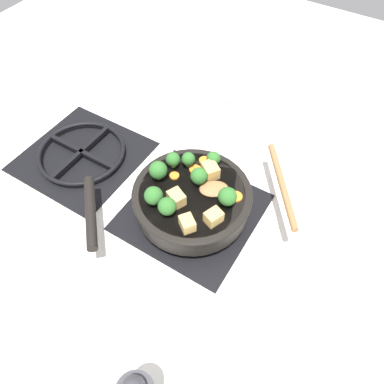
% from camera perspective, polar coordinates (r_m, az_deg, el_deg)
% --- Properties ---
extents(ground_plane, '(2.40, 2.40, 0.00)m').
position_cam_1_polar(ground_plane, '(0.94, 0.00, -3.12)').
color(ground_plane, white).
extents(front_burner_grate, '(0.31, 0.31, 0.03)m').
position_cam_1_polar(front_burner_grate, '(0.93, 0.00, -2.70)').
color(front_burner_grate, black).
rests_on(front_burner_grate, ground_plane).
extents(rear_burner_grate, '(0.31, 0.31, 0.03)m').
position_cam_1_polar(rear_burner_grate, '(1.09, -16.40, 5.59)').
color(rear_burner_grate, black).
rests_on(rear_burner_grate, ground_plane).
extents(skillet_pan, '(0.38, 0.39, 0.06)m').
position_cam_1_polar(skillet_pan, '(0.89, -0.21, -1.02)').
color(skillet_pan, black).
rests_on(skillet_pan, front_burner_grate).
extents(wooden_spoon, '(0.24, 0.25, 0.02)m').
position_cam_1_polar(wooden_spoon, '(0.88, 9.42, 0.87)').
color(wooden_spoon, olive).
rests_on(wooden_spoon, skillet_pan).
extents(tofu_cube_center_large, '(0.04, 0.05, 0.03)m').
position_cam_1_polar(tofu_cube_center_large, '(0.84, -2.40, -0.94)').
color(tofu_cube_center_large, tan).
rests_on(tofu_cube_center_large, skillet_pan).
extents(tofu_cube_near_handle, '(0.04, 0.04, 0.03)m').
position_cam_1_polar(tofu_cube_near_handle, '(0.81, 3.30, -3.83)').
color(tofu_cube_near_handle, tan).
rests_on(tofu_cube_near_handle, skillet_pan).
extents(tofu_cube_east_chunk, '(0.04, 0.05, 0.03)m').
position_cam_1_polar(tofu_cube_east_chunk, '(0.80, -0.73, -4.81)').
color(tofu_cube_east_chunk, tan).
rests_on(tofu_cube_east_chunk, skillet_pan).
extents(tofu_cube_west_chunk, '(0.05, 0.05, 0.03)m').
position_cam_1_polar(tofu_cube_west_chunk, '(0.89, 2.82, 3.31)').
color(tofu_cube_west_chunk, tan).
rests_on(tofu_cube_west_chunk, skillet_pan).
extents(broccoli_floret_near_spoon, '(0.03, 0.03, 0.04)m').
position_cam_1_polar(broccoli_floret_near_spoon, '(0.90, -0.56, 5.02)').
color(broccoli_floret_near_spoon, '#709956').
rests_on(broccoli_floret_near_spoon, skillet_pan).
extents(broccoli_floret_center_top, '(0.04, 0.04, 0.05)m').
position_cam_1_polar(broccoli_floret_center_top, '(0.83, -5.88, -0.58)').
color(broccoli_floret_center_top, '#709956').
rests_on(broccoli_floret_center_top, skillet_pan).
extents(broccoli_floret_east_rim, '(0.04, 0.04, 0.05)m').
position_cam_1_polar(broccoli_floret_east_rim, '(0.83, 5.42, -0.70)').
color(broccoli_floret_east_rim, '#709956').
rests_on(broccoli_floret_east_rim, skillet_pan).
extents(broccoli_floret_west_rim, '(0.04, 0.04, 0.05)m').
position_cam_1_polar(broccoli_floret_west_rim, '(0.86, 0.98, 2.48)').
color(broccoli_floret_west_rim, '#709956').
rests_on(broccoli_floret_west_rim, skillet_pan).
extents(broccoli_floret_north_edge, '(0.04, 0.04, 0.05)m').
position_cam_1_polar(broccoli_floret_north_edge, '(0.81, -3.81, -2.21)').
color(broccoli_floret_north_edge, '#709956').
rests_on(broccoli_floret_north_edge, skillet_pan).
extents(broccoli_floret_south_cluster, '(0.03, 0.03, 0.04)m').
position_cam_1_polar(broccoli_floret_south_cluster, '(0.90, 3.50, 5.00)').
color(broccoli_floret_south_cluster, '#709956').
rests_on(broccoli_floret_south_cluster, skillet_pan).
extents(broccoli_floret_mid_floret, '(0.03, 0.03, 0.04)m').
position_cam_1_polar(broccoli_floret_mid_floret, '(0.90, -2.92, 4.96)').
color(broccoli_floret_mid_floret, '#709956').
rests_on(broccoli_floret_mid_floret, skillet_pan).
extents(broccoli_floret_small_inner, '(0.04, 0.04, 0.05)m').
position_cam_1_polar(broccoli_floret_small_inner, '(0.88, -5.18, 3.32)').
color(broccoli_floret_small_inner, '#709956').
rests_on(broccoli_floret_small_inner, skillet_pan).
extents(carrot_slice_orange_thin, '(0.03, 0.03, 0.01)m').
position_cam_1_polar(carrot_slice_orange_thin, '(0.93, 1.91, 4.80)').
color(carrot_slice_orange_thin, orange).
rests_on(carrot_slice_orange_thin, skillet_pan).
extents(carrot_slice_near_center, '(0.02, 0.02, 0.01)m').
position_cam_1_polar(carrot_slice_near_center, '(0.90, -2.71, 2.49)').
color(carrot_slice_near_center, orange).
rests_on(carrot_slice_near_center, skillet_pan).
extents(carrot_slice_edge_slice, '(0.03, 0.03, 0.01)m').
position_cam_1_polar(carrot_slice_edge_slice, '(0.86, 6.70, -0.71)').
color(carrot_slice_edge_slice, orange).
rests_on(carrot_slice_edge_slice, skillet_pan).
extents(carrot_slice_under_broccoli, '(0.03, 0.03, 0.01)m').
position_cam_1_polar(carrot_slice_under_broccoli, '(0.91, 0.50, 3.45)').
color(carrot_slice_under_broccoli, orange).
rests_on(carrot_slice_under_broccoli, skillet_pan).
extents(salt_shaker, '(0.04, 0.04, 0.09)m').
position_cam_1_polar(salt_shaker, '(1.14, 6.07, 12.21)').
color(salt_shaker, white).
rests_on(salt_shaker, ground_plane).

